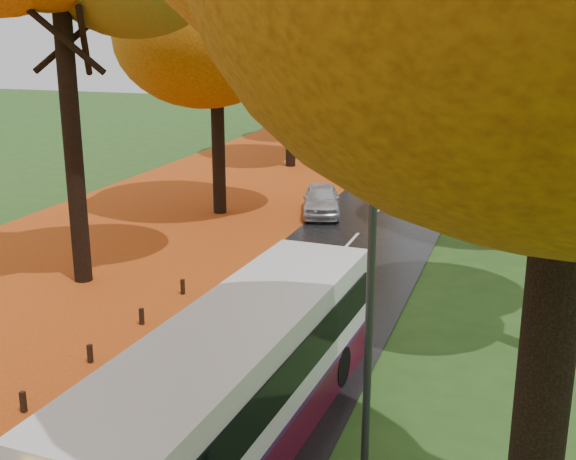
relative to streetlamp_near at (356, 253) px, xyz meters
The scene contains 11 objects.
road 18.07m from the streetlamp_near, 103.07° to the left, with size 6.50×90.00×0.04m, color black.
centre_line 18.07m from the streetlamp_near, 103.07° to the left, with size 0.12×90.00×0.01m, color silver.
leaf_verge 21.88m from the streetlamp_near, 127.29° to the left, with size 12.00×90.00×0.02m, color maroon.
leaf_drift 18.97m from the streetlamp_near, 112.37° to the left, with size 0.90×90.00×0.01m, color #DC5816.
streetlamp_near is the anchor object (origin of this frame).
streetlamp_mid 22.00m from the streetlamp_near, 90.00° to the left, with size 2.45×0.18×8.00m.
streetlamp_far 44.00m from the streetlamp_near, 90.00° to the left, with size 2.45×0.18×8.00m.
bus 4.20m from the streetlamp_near, 160.22° to the left, with size 3.00×10.85×2.83m.
car_white 21.00m from the streetlamp_near, 107.78° to the left, with size 1.64×4.07×1.39m, color #BABABE.
car_silver 33.65m from the streetlamp_near, 100.66° to the left, with size 1.39×3.99×1.32m, color #A2A5A9.
car_dark 41.70m from the streetlamp_near, 98.73° to the left, with size 1.92×4.73×1.37m, color black.
Camera 1 is at (6.55, -3.13, 8.34)m, focal length 45.00 mm.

